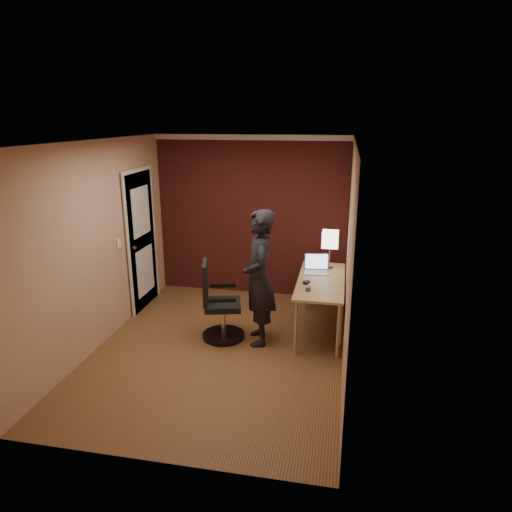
% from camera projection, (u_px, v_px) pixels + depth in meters
% --- Properties ---
extents(room, '(4.00, 4.00, 4.00)m').
position_uv_depth(room, '(228.00, 214.00, 6.77)').
color(room, brown).
rests_on(room, ground).
extents(desk, '(0.60, 1.50, 0.73)m').
position_uv_depth(desk, '(326.00, 289.00, 5.93)').
color(desk, tan).
rests_on(desk, ground).
extents(desk_lamp, '(0.22, 0.22, 0.54)m').
position_uv_depth(desk_lamp, '(330.00, 240.00, 6.22)').
color(desk_lamp, silver).
rests_on(desk_lamp, desk).
extents(laptop, '(0.36, 0.30, 0.23)m').
position_uv_depth(laptop, '(317.00, 267.00, 6.21)').
color(laptop, silver).
rests_on(laptop, desk).
extents(mouse, '(0.09, 0.12, 0.03)m').
position_uv_depth(mouse, '(306.00, 282.00, 5.77)').
color(mouse, black).
rests_on(mouse, desk).
extents(phone, '(0.07, 0.12, 0.01)m').
position_uv_depth(phone, '(308.00, 289.00, 5.56)').
color(phone, black).
rests_on(phone, desk).
extents(office_chair, '(0.56, 0.62, 1.01)m').
position_uv_depth(office_chair, '(218.00, 306.00, 5.80)').
color(office_chair, black).
rests_on(office_chair, ground).
extents(person, '(0.55, 0.71, 1.71)m').
position_uv_depth(person, '(259.00, 278.00, 5.60)').
color(person, black).
rests_on(person, ground).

